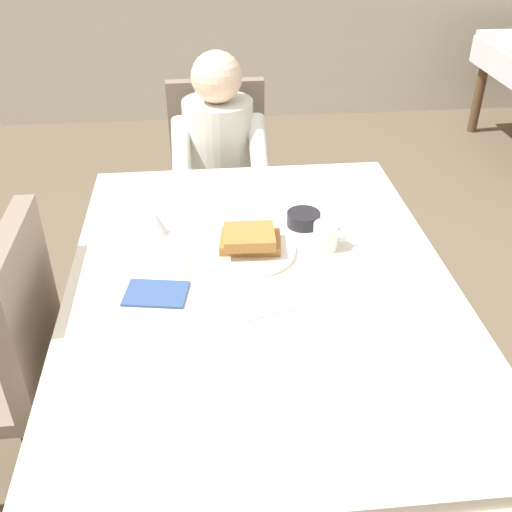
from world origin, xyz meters
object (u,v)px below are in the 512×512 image
chair_diner (219,172)px  chair_left_side (2,351)px  knife_right_of_plate (312,252)px  cup_coffee (326,236)px  dining_table_main (261,303)px  diner_person (220,158)px  syrup_pitcher (156,223)px  fork_left_of_plate (187,259)px  plate_breakfast (250,250)px  bowl_butter (303,219)px  breakfast_stack (250,239)px  spoon_near_edge (273,313)px

chair_diner → chair_left_side: same height
knife_right_of_plate → cup_coffee: bearing=-66.9°
chair_left_side → knife_right_of_plate: 0.97m
chair_left_side → knife_right_of_plate: chair_left_side is taller
knife_right_of_plate → dining_table_main: bearing=119.7°
diner_person → syrup_pitcher: 0.77m
diner_person → fork_left_of_plate: diner_person is taller
plate_breakfast → knife_right_of_plate: plate_breakfast is taller
cup_coffee → fork_left_of_plate: 0.43m
plate_breakfast → cup_coffee: (0.24, 0.00, 0.03)m
diner_person → bowl_butter: bearing=108.5°
dining_table_main → breakfast_stack: breakfast_stack is taller
chair_left_side → plate_breakfast: 0.79m
chair_left_side → plate_breakfast: chair_left_side is taller
breakfast_stack → syrup_pitcher: breakfast_stack is taller
dining_table_main → bowl_butter: (0.17, 0.29, 0.11)m
plate_breakfast → bowl_butter: size_ratio=2.55×
diner_person → fork_left_of_plate: bearing=81.3°
knife_right_of_plate → spoon_near_edge: (-0.15, -0.28, 0.00)m
chair_left_side → spoon_near_edge: chair_left_side is taller
chair_diner → chair_left_side: 1.36m
plate_breakfast → chair_left_side: bearing=-169.6°
cup_coffee → syrup_pitcher: cup_coffee is taller
chair_diner → chair_left_side: size_ratio=1.00×
diner_person → syrup_pitcher: diner_person is taller
dining_table_main → knife_right_of_plate: size_ratio=7.62×
bowl_butter → chair_left_side: bearing=-163.0°
dining_table_main → chair_left_side: chair_left_side is taller
fork_left_of_plate → knife_right_of_plate: bearing=-91.6°
fork_left_of_plate → bowl_butter: bearing=-67.5°
chair_left_side → fork_left_of_plate: bearing=-78.2°
cup_coffee → chair_left_side: bearing=-171.8°
bowl_butter → chair_diner: bearing=105.4°
chair_diner → breakfast_stack: (0.05, -1.03, 0.26)m
dining_table_main → knife_right_of_plate: (0.17, 0.12, 0.09)m
dining_table_main → fork_left_of_plate: bearing=150.7°
bowl_butter → diner_person: bearing=108.5°
chair_diner → knife_right_of_plate: size_ratio=4.65×
chair_diner → dining_table_main: bearing=93.5°
knife_right_of_plate → fork_left_of_plate: bearing=85.3°
cup_coffee → syrup_pitcher: (-0.52, 0.14, -0.01)m
bowl_butter → syrup_pitcher: bearing=-179.6°
dining_table_main → plate_breakfast: (-0.02, 0.14, 0.10)m
plate_breakfast → breakfast_stack: bearing=83.6°
chair_diner → breakfast_stack: size_ratio=4.72×
plate_breakfast → knife_right_of_plate: 0.19m
breakfast_stack → bowl_butter: bearing=37.7°
spoon_near_edge → plate_breakfast: bearing=82.0°
cup_coffee → bowl_butter: 0.15m
diner_person → syrup_pitcher: size_ratio=14.00×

